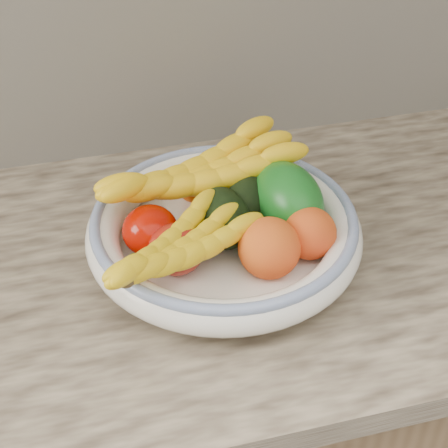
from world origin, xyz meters
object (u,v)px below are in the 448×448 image
at_px(banana_bunch_back, 200,179).
at_px(banana_bunch_front, 178,252).
at_px(green_mango, 288,199).
at_px(fruit_bowl, 224,230).

distance_m(banana_bunch_back, banana_bunch_front, 0.16).
bearing_deg(banana_bunch_back, banana_bunch_front, -128.40).
distance_m(green_mango, banana_bunch_front, 0.20).
bearing_deg(banana_bunch_back, green_mango, -44.55).
height_order(fruit_bowl, banana_bunch_back, banana_bunch_back).
xyz_separation_m(fruit_bowl, green_mango, (0.10, 0.01, 0.03)).
bearing_deg(fruit_bowl, banana_bunch_front, -138.82).
bearing_deg(green_mango, fruit_bowl, 178.61).
xyz_separation_m(fruit_bowl, banana_bunch_front, (-0.08, -0.07, 0.03)).
xyz_separation_m(green_mango, banana_bunch_front, (-0.18, -0.08, 0.01)).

